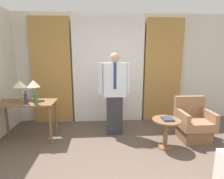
# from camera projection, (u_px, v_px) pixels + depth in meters

# --- Properties ---
(wall_back) EXTENTS (10.00, 0.06, 2.70)m
(wall_back) POSITION_uv_depth(u_px,v_px,m) (108.00, 69.00, 4.48)
(wall_back) COLOR silver
(wall_back) RESTS_ON ground_plane
(curtain_sheer_center) EXTENTS (1.76, 0.06, 2.58)m
(curtain_sheer_center) POSITION_uv_depth(u_px,v_px,m) (108.00, 71.00, 4.36)
(curtain_sheer_center) COLOR white
(curtain_sheer_center) RESTS_ON ground_plane
(curtain_drape_left) EXTENTS (0.95, 0.06, 2.58)m
(curtain_drape_left) POSITION_uv_depth(u_px,v_px,m) (52.00, 72.00, 4.27)
(curtain_drape_left) COLOR #B28442
(curtain_drape_left) RESTS_ON ground_plane
(curtain_drape_right) EXTENTS (0.95, 0.06, 2.58)m
(curtain_drape_right) POSITION_uv_depth(u_px,v_px,m) (163.00, 71.00, 4.45)
(curtain_drape_right) COLOR #B28442
(curtain_drape_right) RESTS_ON ground_plane
(desk) EXTENTS (1.13, 0.54, 0.79)m
(desk) POSITION_uv_depth(u_px,v_px,m) (26.00, 108.00, 3.44)
(desk) COLOR brown
(desk) RESTS_ON ground_plane
(table_lamp_left) EXTENTS (0.25, 0.25, 0.41)m
(table_lamp_left) POSITION_uv_depth(u_px,v_px,m) (20.00, 85.00, 3.46)
(table_lamp_left) COLOR #9E7F47
(table_lamp_left) RESTS_ON desk
(table_lamp_right) EXTENTS (0.25, 0.25, 0.41)m
(table_lamp_right) POSITION_uv_depth(u_px,v_px,m) (33.00, 85.00, 3.48)
(table_lamp_right) COLOR #9E7F47
(table_lamp_right) RESTS_ON desk
(bottle_near_edge) EXTENTS (0.07, 0.07, 0.26)m
(bottle_near_edge) POSITION_uv_depth(u_px,v_px,m) (35.00, 99.00, 3.22)
(bottle_near_edge) COLOR #336638
(bottle_near_edge) RESTS_ON desk
(bottle_by_lamp) EXTENTS (0.06, 0.06, 0.25)m
(bottle_by_lamp) POSITION_uv_depth(u_px,v_px,m) (26.00, 99.00, 3.25)
(bottle_by_lamp) COLOR #2D3851
(bottle_by_lamp) RESTS_ON desk
(person) EXTENTS (0.67, 0.22, 1.74)m
(person) POSITION_uv_depth(u_px,v_px,m) (115.00, 91.00, 3.66)
(person) COLOR #2D2D33
(person) RESTS_ON ground_plane
(armchair) EXTENTS (0.62, 0.60, 0.85)m
(armchair) POSITION_uv_depth(u_px,v_px,m) (193.00, 124.00, 3.53)
(armchair) COLOR brown
(armchair) RESTS_ON ground_plane
(side_table) EXTENTS (0.51, 0.51, 0.55)m
(side_table) POSITION_uv_depth(u_px,v_px,m) (166.00, 129.00, 3.20)
(side_table) COLOR brown
(side_table) RESTS_ON ground_plane
(book) EXTENTS (0.19, 0.22, 0.03)m
(book) POSITION_uv_depth(u_px,v_px,m) (167.00, 119.00, 3.15)
(book) COLOR #2D334C
(book) RESTS_ON side_table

